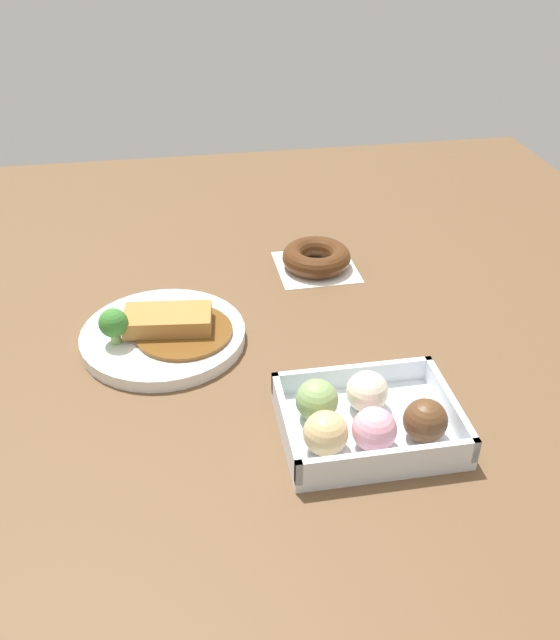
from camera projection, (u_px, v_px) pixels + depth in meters
The scene contains 4 objects.
ground_plane at pixel (223, 359), 0.93m from camera, with size 1.60×1.60×0.00m, color brown.
curry_plate at pixel (163, 333), 0.96m from camera, with size 0.23×0.23×0.07m.
donut_box at pixel (365, 419), 0.79m from camera, with size 0.20×0.16×0.06m.
chocolate_ring_donut at pixel (316, 258), 1.14m from camera, with size 0.13×0.13×0.04m.
Camera 1 is at (-0.05, -0.75, 0.56)m, focal length 38.59 mm.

